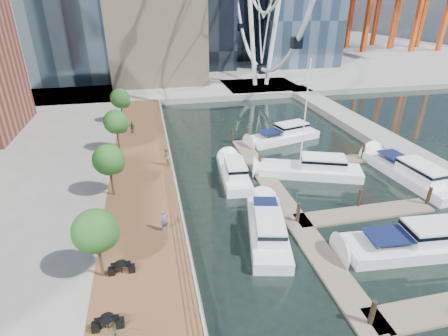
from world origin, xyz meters
TOP-DOWN VIEW (x-y plane):
  - ground at (0.00, 0.00)m, footprint 520.00×520.00m
  - boardwalk at (-9.00, 15.00)m, footprint 6.00×60.00m
  - seawall at (-6.00, 15.00)m, footprint 0.25×60.00m
  - land_far at (0.00, 102.00)m, footprint 200.00×114.00m
  - breakwater at (20.00, 20.00)m, footprint 4.00×60.00m
  - pier at (14.00, 52.00)m, footprint 14.00×12.00m
  - railing at (-6.10, 15.00)m, footprint 0.10×60.00m
  - floating_docks at (7.97, 9.98)m, footprint 16.00×34.00m
  - street_trees at (-11.40, 14.00)m, footprint 2.60×42.60m
  - yacht_foreground at (9.90, 2.99)m, footprint 11.70×4.06m
  - pedestrian_near at (-7.41, 7.85)m, footprint 0.70×0.56m
  - pedestrian_mid at (-6.56, 18.88)m, footprint 0.82×1.00m
  - pedestrian_far at (-10.03, 29.37)m, footprint 0.95×0.68m
  - moored_yachts at (7.77, 14.14)m, footprint 21.16×36.76m

SIDE VIEW (x-z plane):
  - ground at x=0.00m, z-range 0.00..0.00m
  - yacht_foreground at x=9.90m, z-range -1.07..1.07m
  - moored_yachts at x=7.77m, z-range -5.75..5.75m
  - floating_docks at x=7.97m, z-range -0.81..1.79m
  - boardwalk at x=-9.00m, z-range 0.00..1.00m
  - seawall at x=-6.00m, z-range 0.00..1.00m
  - land_far at x=0.00m, z-range 0.00..1.00m
  - breakwater at x=20.00m, z-range 0.00..1.00m
  - pier at x=14.00m, z-range 0.00..1.00m
  - railing at x=-6.10m, z-range 1.00..2.05m
  - pedestrian_far at x=-10.03m, z-range 1.00..2.49m
  - pedestrian_near at x=-7.41m, z-range 1.00..2.65m
  - pedestrian_mid at x=-6.56m, z-range 1.00..2.89m
  - street_trees at x=-11.40m, z-range 1.99..6.59m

